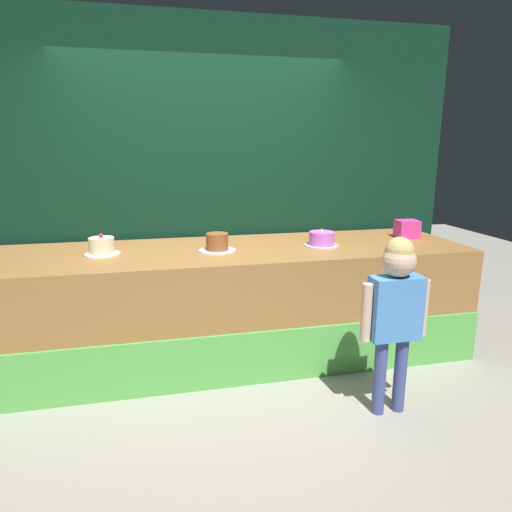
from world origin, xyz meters
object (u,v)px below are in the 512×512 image
Objects in this scene: child_figure at (396,302)px; cake_right at (322,239)px; cake_center at (217,243)px; cake_left at (102,247)px; pink_box at (407,229)px.

cake_right is (-0.11, 1.02, 0.21)m from child_figure.
cake_center is at bearing -179.95° from cake_right.
child_figure reaches higher than cake_left.
cake_left reaches higher than cake_center.
cake_left is at bearing 149.69° from child_figure.
pink_box is 0.65× the size of cake_right.
child_figure reaches higher than cake_center.
child_figure is 2.17m from cake_left.
cake_right is at bearing -170.08° from pink_box.
pink_box is at bearing 9.92° from cake_right.
child_figure is 4.09× the size of cake_right.
cake_left is 0.91× the size of cake_center.
cake_left is at bearing 177.73° from cake_right.
child_figure is at bearing -122.94° from pink_box.
cake_center is 0.87m from cake_right.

